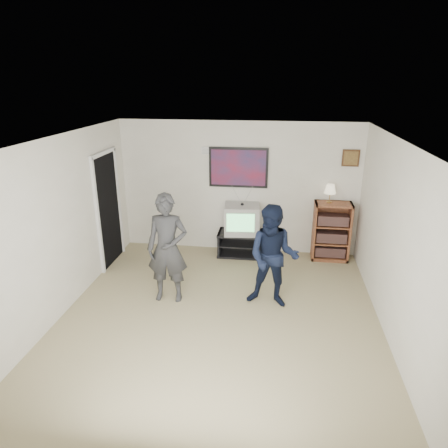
% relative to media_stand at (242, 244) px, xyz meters
% --- Properties ---
extents(room_shell, '(4.51, 5.00, 2.51)m').
position_rel_media_stand_xyz_m(room_shell, '(-0.11, -1.88, 1.02)').
color(room_shell, '#96885F').
rests_on(room_shell, ground).
extents(media_stand, '(0.92, 0.52, 0.46)m').
position_rel_media_stand_xyz_m(media_stand, '(0.00, 0.00, 0.00)').
color(media_stand, black).
rests_on(media_stand, room_shell).
extents(crt_television, '(0.69, 0.60, 0.55)m').
position_rel_media_stand_xyz_m(crt_television, '(-0.01, 0.00, 0.50)').
color(crt_television, '#A4A39F').
rests_on(crt_television, media_stand).
extents(bookshelf, '(0.67, 0.38, 1.10)m').
position_rel_media_stand_xyz_m(bookshelf, '(1.65, 0.05, 0.32)').
color(bookshelf, '#56331A').
rests_on(bookshelf, room_shell).
extents(table_lamp, '(0.21, 0.21, 0.33)m').
position_rel_media_stand_xyz_m(table_lamp, '(1.56, 0.08, 1.03)').
color(table_lamp, beige).
rests_on(table_lamp, bookshelf).
extents(person_tall, '(0.63, 0.43, 1.68)m').
position_rel_media_stand_xyz_m(person_tall, '(-0.95, -1.77, 0.61)').
color(person_tall, '#2E2E30').
rests_on(person_tall, room_shell).
extents(person_short, '(0.83, 0.69, 1.56)m').
position_rel_media_stand_xyz_m(person_short, '(0.61, -1.72, 0.55)').
color(person_short, black).
rests_on(person_short, room_shell).
extents(controller_left, '(0.06, 0.13, 0.04)m').
position_rel_media_stand_xyz_m(controller_left, '(-0.96, -1.57, 1.01)').
color(controller_left, white).
rests_on(controller_left, person_tall).
extents(controller_right, '(0.05, 0.12, 0.03)m').
position_rel_media_stand_xyz_m(controller_right, '(0.64, -1.48, 0.83)').
color(controller_right, white).
rests_on(controller_right, person_short).
extents(poster, '(1.10, 0.03, 0.75)m').
position_rel_media_stand_xyz_m(poster, '(-0.11, 0.25, 1.42)').
color(poster, black).
rests_on(poster, room_shell).
extents(air_vent, '(0.28, 0.02, 0.14)m').
position_rel_media_stand_xyz_m(air_vent, '(-0.66, 0.25, 1.72)').
color(air_vent, white).
rests_on(air_vent, room_shell).
extents(small_picture, '(0.30, 0.03, 0.30)m').
position_rel_media_stand_xyz_m(small_picture, '(1.89, 0.25, 1.65)').
color(small_picture, '#442715').
rests_on(small_picture, room_shell).
extents(doorway, '(0.03, 0.85, 2.00)m').
position_rel_media_stand_xyz_m(doorway, '(-2.35, -0.63, 0.77)').
color(doorway, black).
rests_on(doorway, room_shell).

